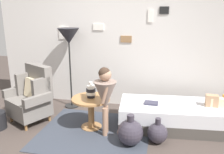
% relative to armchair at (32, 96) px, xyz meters
% --- Properties ---
extents(gallery_wall, '(4.80, 0.12, 2.60)m').
position_rel_armchair_xyz_m(gallery_wall, '(1.24, 1.08, 0.86)').
color(gallery_wall, silver).
rests_on(gallery_wall, ground).
extents(rug, '(1.71, 1.49, 0.01)m').
position_rel_armchair_xyz_m(rug, '(1.17, -0.19, -0.43)').
color(rug, '#333842').
rests_on(rug, ground).
extents(armchair, '(0.90, 0.82, 0.97)m').
position_rel_armchair_xyz_m(armchair, '(0.00, 0.00, 0.00)').
color(armchair, olive).
rests_on(armchair, ground).
extents(daybed, '(1.97, 0.98, 0.40)m').
position_rel_armchair_xyz_m(daybed, '(2.46, 0.29, -0.24)').
color(daybed, '#4C4742').
rests_on(daybed, ground).
extents(pillow_mid, '(0.20, 0.12, 0.15)m').
position_rel_armchair_xyz_m(pillow_mid, '(3.02, 0.33, 0.03)').
color(pillow_mid, beige).
rests_on(pillow_mid, daybed).
extents(pillow_back, '(0.19, 0.12, 0.19)m').
position_rel_armchair_xyz_m(pillow_back, '(2.95, 0.32, 0.05)').
color(pillow_back, tan).
rests_on(pillow_back, daybed).
extents(side_table, '(0.62, 0.62, 0.51)m').
position_rel_armchair_xyz_m(side_table, '(1.07, -0.04, -0.06)').
color(side_table, '#9E7042').
rests_on(side_table, ground).
extents(vase_striped, '(0.15, 0.15, 0.26)m').
position_rel_armchair_xyz_m(vase_striped, '(1.07, -0.01, 0.18)').
color(vase_striped, black).
rests_on(vase_striped, side_table).
extents(floor_lamp, '(0.40, 0.40, 1.55)m').
position_rel_armchair_xyz_m(floor_lamp, '(0.42, 0.73, 0.90)').
color(floor_lamp, black).
rests_on(floor_lamp, ground).
extents(person_child, '(0.34, 0.34, 1.07)m').
position_rel_armchair_xyz_m(person_child, '(1.35, -0.21, 0.24)').
color(person_child, '#A37A60').
rests_on(person_child, ground).
extents(book_on_daybed, '(0.23, 0.17, 0.03)m').
position_rel_armchair_xyz_m(book_on_daybed, '(2.02, 0.21, -0.02)').
color(book_on_daybed, '#383749').
rests_on(book_on_daybed, daybed).
extents(demijohn_near, '(0.37, 0.37, 0.46)m').
position_rel_armchair_xyz_m(demijohn_near, '(1.77, -0.41, -0.25)').
color(demijohn_near, '#332D38').
rests_on(demijohn_near, ground).
extents(demijohn_far, '(0.30, 0.30, 0.38)m').
position_rel_armchair_xyz_m(demijohn_far, '(2.14, -0.27, -0.29)').
color(demijohn_far, '#332D38').
rests_on(demijohn_far, ground).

